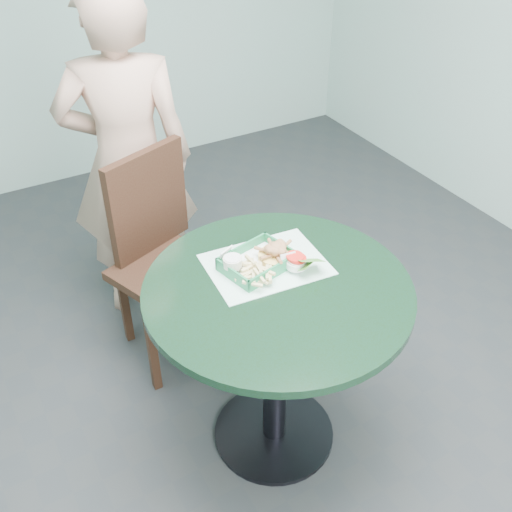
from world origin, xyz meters
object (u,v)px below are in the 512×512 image
food_basket (257,268)px  crab_sandwich (277,258)px  cafe_table (277,329)px  dining_chair (160,246)px  diner_person (128,155)px  sauce_ramekin (231,263)px

food_basket → crab_sandwich: 0.08m
cafe_table → dining_chair: (-0.14, 0.72, -0.05)m
crab_sandwich → dining_chair: bearing=107.7°
diner_person → crab_sandwich: 0.96m
dining_chair → diner_person: 0.43m
dining_chair → food_basket: (0.13, -0.60, 0.23)m
dining_chair → sauce_ramekin: bearing=-106.0°
dining_chair → sauce_ramekin: 0.63m
crab_sandwich → sauce_ramekin: 0.16m
diner_person → food_basket: (0.13, -0.91, -0.05)m
diner_person → sauce_ramekin: (0.04, -0.88, -0.02)m
cafe_table → dining_chair: dining_chair is taller
food_basket → sauce_ramekin: (-0.08, 0.03, 0.04)m
cafe_table → sauce_ramekin: bearing=121.9°
food_basket → crab_sandwich: size_ratio=1.89×
cafe_table → crab_sandwich: size_ratio=7.33×
crab_sandwich → sauce_ramekin: (-0.15, 0.05, 0.00)m
cafe_table → diner_person: size_ratio=0.54×
food_basket → diner_person: bearing=97.9°
cafe_table → dining_chair: 0.73m
dining_chair → crab_sandwich: 0.70m
food_basket → sauce_ramekin: bearing=160.5°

